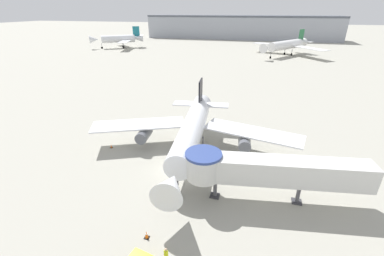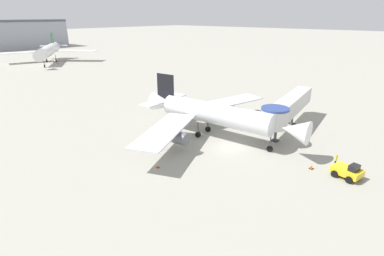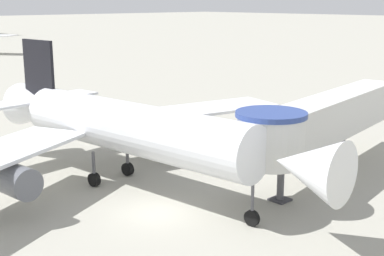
{
  "view_description": "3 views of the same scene",
  "coord_description": "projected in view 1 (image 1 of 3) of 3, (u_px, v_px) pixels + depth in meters",
  "views": [
    {
      "loc": [
        10.33,
        -27.73,
        20.12
      ],
      "look_at": [
        1.01,
        6.72,
        3.51
      ],
      "focal_mm": 24.0,
      "sensor_mm": 36.0,
      "label": 1
    },
    {
      "loc": [
        -34.15,
        -22.6,
        18.46
      ],
      "look_at": [
        -4.07,
        4.09,
        3.23
      ],
      "focal_mm": 28.0,
      "sensor_mm": 36.0,
      "label": 2
    },
    {
      "loc": [
        -18.38,
        -22.4,
        11.92
      ],
      "look_at": [
        6.35,
        3.8,
        3.3
      ],
      "focal_mm": 50.0,
      "sensor_mm": 36.0,
      "label": 3
    }
  ],
  "objects": [
    {
      "name": "jet_bridge",
      "position": [
        263.0,
        170.0,
        28.12
      ],
      "size": [
        20.04,
        6.11,
        5.79
      ],
      "rotation": [
        0.0,
        0.0,
        0.15
      ],
      "color": "silver",
      "rests_on": "ground_plane"
    },
    {
      "name": "main_airplane",
      "position": [
        192.0,
        131.0,
        37.5
      ],
      "size": [
        32.76,
        27.3,
        9.11
      ],
      "rotation": [
        0.0,
        0.0,
        0.1
      ],
      "color": "silver",
      "rests_on": "ground_plane"
    },
    {
      "name": "traffic_cone_starboard_wing",
      "position": [
        283.0,
        167.0,
        35.13
      ],
      "size": [
        0.5,
        0.5,
        0.83
      ],
      "color": "black",
      "rests_on": "ground_plane"
    },
    {
      "name": "ground_plane",
      "position": [
        172.0,
        170.0,
        35.2
      ],
      "size": [
        800.0,
        800.0,
        0.0
      ],
      "primitive_type": "plane",
      "color": "#9E9B8E"
    },
    {
      "name": "traffic_cone_port_wing",
      "position": [
        111.0,
        146.0,
        40.79
      ],
      "size": [
        0.38,
        0.38,
        0.64
      ],
      "color": "black",
      "rests_on": "ground_plane"
    },
    {
      "name": "terminal_building",
      "position": [
        240.0,
        27.0,
        186.86
      ],
      "size": [
        135.49,
        22.36,
        15.94
      ],
      "color": "#999EA8",
      "rests_on": "ground_plane"
    },
    {
      "name": "background_jet_green_tail",
      "position": [
        287.0,
        45.0,
        119.16
      ],
      "size": [
        33.17,
        31.8,
        11.22
      ],
      "rotation": [
        0.0,
        0.0,
        -0.59
      ],
      "color": "white",
      "rests_on": "ground_plane"
    },
    {
      "name": "background_jet_teal_tail",
      "position": [
        119.0,
        39.0,
        143.15
      ],
      "size": [
        26.28,
        26.73,
        11.29
      ],
      "rotation": [
        0.0,
        0.0,
        -0.99
      ],
      "color": "silver",
      "rests_on": "ground_plane"
    },
    {
      "name": "traffic_cone_near_nose",
      "position": [
        147.0,
        235.0,
        24.66
      ],
      "size": [
        0.49,
        0.49,
        0.81
      ],
      "color": "black",
      "rests_on": "ground_plane"
    },
    {
      "name": "ground_crew_marshaller",
      "position": [
        166.0,
        255.0,
        22.0
      ],
      "size": [
        0.36,
        0.26,
        1.7
      ],
      "rotation": [
        0.0,
        0.0,
        6.03
      ],
      "color": "#1E2338",
      "rests_on": "ground_plane"
    }
  ]
}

